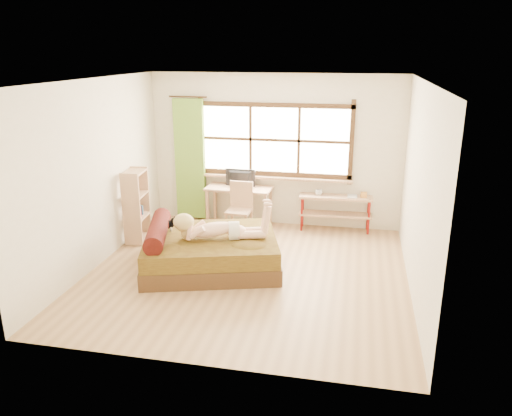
% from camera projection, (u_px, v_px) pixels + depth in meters
% --- Properties ---
extents(floor, '(4.50, 4.50, 0.00)m').
position_uv_depth(floor, '(248.00, 273.00, 7.20)').
color(floor, '#9E754C').
rests_on(floor, ground).
extents(ceiling, '(4.50, 4.50, 0.00)m').
position_uv_depth(ceiling, '(246.00, 80.00, 6.37)').
color(ceiling, white).
rests_on(ceiling, wall_back).
extents(wall_back, '(4.50, 0.00, 4.50)m').
position_uv_depth(wall_back, '(275.00, 151.00, 8.88)').
color(wall_back, silver).
rests_on(wall_back, floor).
extents(wall_front, '(4.50, 0.00, 4.50)m').
position_uv_depth(wall_front, '(195.00, 242.00, 4.69)').
color(wall_front, silver).
rests_on(wall_front, floor).
extents(wall_left, '(0.00, 4.50, 4.50)m').
position_uv_depth(wall_left, '(96.00, 175.00, 7.22)').
color(wall_left, silver).
rests_on(wall_left, floor).
extents(wall_right, '(0.00, 4.50, 4.50)m').
position_uv_depth(wall_right, '(419.00, 192.00, 6.35)').
color(wall_right, silver).
rests_on(wall_right, floor).
extents(window, '(2.80, 0.16, 1.46)m').
position_uv_depth(window, '(274.00, 142.00, 8.81)').
color(window, '#FFEDBF').
rests_on(window, wall_back).
extents(curtain, '(0.55, 0.10, 2.20)m').
position_uv_depth(curtain, '(190.00, 160.00, 9.13)').
color(curtain, '#557B21').
rests_on(curtain, wall_back).
extents(bed, '(2.28, 2.02, 0.73)m').
position_uv_depth(bed, '(208.00, 250.00, 7.32)').
color(bed, '#34240F').
rests_on(bed, floor).
extents(woman, '(1.40, 0.75, 0.58)m').
position_uv_depth(woman, '(219.00, 219.00, 7.10)').
color(woman, beige).
rests_on(woman, bed).
extents(kitten, '(0.31, 0.19, 0.23)m').
position_uv_depth(kitten, '(166.00, 223.00, 7.46)').
color(kitten, black).
rests_on(kitten, bed).
extents(desk, '(1.19, 0.58, 0.73)m').
position_uv_depth(desk, '(239.00, 192.00, 8.94)').
color(desk, tan).
rests_on(desk, floor).
extents(monitor, '(0.54, 0.09, 0.31)m').
position_uv_depth(monitor, '(240.00, 178.00, 8.91)').
color(monitor, black).
rests_on(monitor, desk).
extents(chair, '(0.43, 0.43, 0.91)m').
position_uv_depth(chair, '(240.00, 205.00, 8.61)').
color(chair, tan).
rests_on(chair, floor).
extents(pipe_shelf, '(1.28, 0.37, 0.72)m').
position_uv_depth(pipe_shelf, '(336.00, 205.00, 8.77)').
color(pipe_shelf, tan).
rests_on(pipe_shelf, floor).
extents(cup, '(0.13, 0.13, 0.10)m').
position_uv_depth(cup, '(319.00, 192.00, 8.76)').
color(cup, gray).
rests_on(cup, pipe_shelf).
extents(book, '(0.18, 0.24, 0.02)m').
position_uv_depth(book, '(347.00, 196.00, 8.68)').
color(book, gray).
rests_on(book, pipe_shelf).
extents(bookshelf, '(0.35, 0.56, 1.21)m').
position_uv_depth(bookshelf, '(136.00, 206.00, 8.24)').
color(bookshelf, tan).
rests_on(bookshelf, floor).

